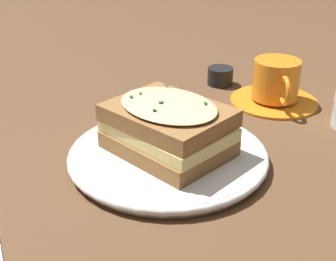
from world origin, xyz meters
TOP-DOWN VIEW (x-y plane):
  - ground_plane at (0.00, 0.00)m, footprint 2.40×2.40m
  - dinner_plate at (0.02, -0.01)m, footprint 0.25×0.25m
  - sandwich at (0.02, -0.01)m, footprint 0.18×0.17m
  - teacup_with_saucer at (0.18, -0.21)m, footprint 0.14×0.14m
  - condiment_pot at (0.28, -0.14)m, footprint 0.04×0.04m

SIDE VIEW (x-z plane):
  - ground_plane at x=0.00m, z-range 0.00..0.00m
  - dinner_plate at x=0.02m, z-range 0.00..0.02m
  - condiment_pot at x=0.28m, z-range 0.00..0.03m
  - teacup_with_saucer at x=0.18m, z-range -0.01..0.06m
  - sandwich at x=0.02m, z-range 0.01..0.08m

